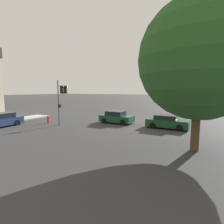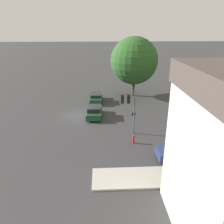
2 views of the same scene
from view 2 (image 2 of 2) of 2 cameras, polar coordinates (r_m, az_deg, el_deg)
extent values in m
plane|color=#333335|center=(29.67, -8.64, -1.05)|extent=(300.00, 300.00, 0.00)
cylinder|color=#4C3823|center=(37.80, 5.55, 6.52)|extent=(0.54, 0.54, 3.07)
sphere|color=#285623|center=(36.90, 5.80, 13.19)|extent=(7.76, 7.76, 7.76)
cylinder|color=#515456|center=(23.79, 5.82, -0.04)|extent=(0.14, 0.14, 5.15)
cylinder|color=#515456|center=(22.86, 3.56, 4.64)|extent=(0.34, 2.03, 0.10)
cube|color=black|center=(23.10, 4.34, 3.37)|extent=(0.33, 0.33, 0.90)
sphere|color=#590F0F|center=(23.18, 4.25, 4.22)|extent=(0.20, 0.20, 0.20)
sphere|color=#99660F|center=(23.27, 4.23, 3.52)|extent=(0.20, 0.20, 0.20)
sphere|color=#0F511E|center=(23.37, 4.21, 2.82)|extent=(0.20, 0.20, 0.20)
cube|color=black|center=(22.95, 2.70, 3.29)|extent=(0.33, 0.33, 0.90)
sphere|color=red|center=(23.03, 2.61, 4.14)|extent=(0.20, 0.20, 0.20)
sphere|color=#99660F|center=(23.12, 2.60, 3.43)|extent=(0.20, 0.20, 0.20)
sphere|color=#0F511E|center=(23.22, 2.59, 2.73)|extent=(0.20, 0.20, 0.20)
cube|color=black|center=(24.06, 5.68, -0.54)|extent=(0.26, 0.37, 0.35)
sphere|color=orange|center=(24.18, 5.59, -0.42)|extent=(0.18, 0.18, 0.18)
cube|color=#194728|center=(29.07, -4.66, -0.15)|extent=(4.13, 2.01, 0.76)
cube|color=black|center=(28.69, -4.72, 0.93)|extent=(2.16, 1.74, 0.53)
cylinder|color=black|center=(30.39, -6.27, 0.31)|extent=(0.68, 0.23, 0.68)
cylinder|color=black|center=(30.31, -2.83, 0.36)|extent=(0.68, 0.23, 0.68)
cylinder|color=black|center=(28.05, -6.62, -1.57)|extent=(0.68, 0.23, 0.68)
cylinder|color=black|center=(27.96, -2.89, -1.53)|extent=(0.68, 0.23, 0.68)
cube|color=#194728|center=(34.84, -4.17, 3.58)|extent=(4.37, 1.94, 0.77)
cube|color=black|center=(34.49, -4.21, 4.47)|extent=(2.29, 1.67, 0.46)
cylinder|color=black|center=(36.24, -5.44, 3.86)|extent=(0.66, 0.24, 0.65)
cylinder|color=black|center=(36.16, -2.71, 3.90)|extent=(0.66, 0.24, 0.65)
cylinder|color=black|center=(33.70, -5.72, 2.47)|extent=(0.66, 0.24, 0.65)
cylinder|color=black|center=(33.62, -2.79, 2.51)|extent=(0.66, 0.24, 0.65)
cube|color=navy|center=(21.08, 17.88, -10.17)|extent=(1.99, 4.63, 0.80)
cube|color=black|center=(20.68, 17.62, -8.61)|extent=(1.72, 2.42, 0.56)
cylinder|color=black|center=(22.45, 20.41, -9.21)|extent=(0.23, 0.64, 0.63)
cylinder|color=black|center=(21.10, 22.35, -11.62)|extent=(0.23, 0.64, 0.63)
cylinder|color=black|center=(21.46, 13.36, -9.85)|extent=(0.23, 0.64, 0.63)
cylinder|color=black|center=(20.04, 14.85, -12.46)|extent=(0.23, 0.64, 0.63)
cylinder|color=black|center=(23.38, 26.32, -8.84)|extent=(0.23, 0.68, 0.68)
cylinder|color=red|center=(22.73, 5.62, -7.25)|extent=(0.20, 0.20, 0.75)
sphere|color=red|center=(22.52, 5.66, -6.28)|extent=(0.22, 0.22, 0.22)
camera|label=1|loc=(41.48, 23.36, 9.72)|focal=28.00mm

